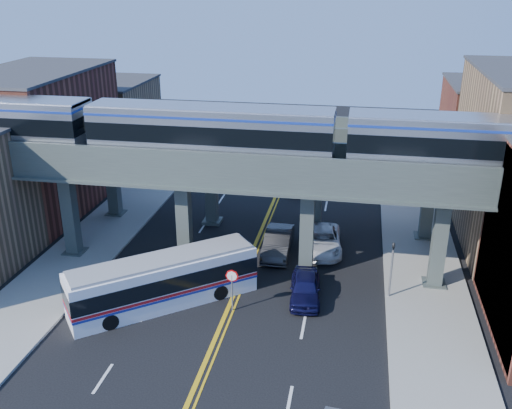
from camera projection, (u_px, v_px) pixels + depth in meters
ground at (215, 340)px, 30.20m from camera, size 120.00×120.00×0.00m
sidewalk_west at (95, 241)px, 41.22m from camera, size 5.00×70.00×0.16m
sidewalk_east at (423, 269)px, 37.35m from camera, size 5.00×70.00×0.16m
building_west_b at (39, 142)px, 45.85m from camera, size 8.00×14.00×11.00m
building_west_c at (108, 122)px, 58.26m from camera, size 8.00×10.00×8.00m
building_east_c at (489, 134)px, 51.84m from camera, size 8.00×10.00×9.00m
mural_panel at (503, 249)px, 29.61m from camera, size 0.10×9.50×9.50m
elevated_viaduct_near at (244, 176)px, 35.07m from camera, size 52.00×3.60×7.40m
elevated_viaduct_far at (263, 145)px, 41.45m from camera, size 52.00×3.60×7.40m
transit_train at (211, 131)px, 34.39m from camera, size 46.06×2.89×3.36m
stop_sign at (232, 284)px, 32.22m from camera, size 0.76×0.09×2.63m
traffic_signal at (392, 264)px, 33.26m from camera, size 0.15×0.18×4.10m
transit_bus at (164, 282)px, 33.03m from camera, size 10.13×8.79×2.84m
car_lane_a at (305, 288)px, 33.78m from camera, size 2.14×4.52×1.49m
car_lane_b at (278, 242)px, 39.28m from camera, size 1.85×5.11×1.68m
car_lane_c at (323, 241)px, 39.78m from camera, size 2.94×5.54×1.48m
car_lane_d at (300, 180)px, 51.49m from camera, size 2.44×5.51×1.57m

